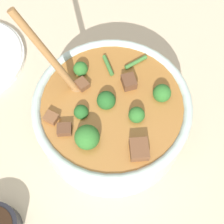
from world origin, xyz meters
name	(u,v)px	position (x,y,z in m)	size (l,w,h in m)	color
ground_plane	(112,128)	(0.00, 0.00, 0.00)	(4.00, 4.00, 0.00)	#C6B293
stew_bowl	(112,114)	(0.00, 0.00, 0.06)	(0.29, 0.27, 0.25)	#B2C6BC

